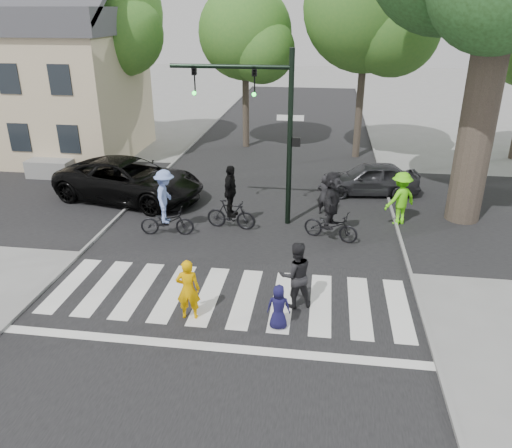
{
  "coord_description": "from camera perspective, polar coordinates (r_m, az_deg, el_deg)",
  "views": [
    {
      "loc": [
        2.37,
        -10.32,
        7.12
      ],
      "look_at": [
        0.5,
        3.0,
        1.3
      ],
      "focal_mm": 35.0,
      "sensor_mm": 36.0,
      "label": 1
    }
  ],
  "objects": [
    {
      "name": "crosswalk",
      "position": [
        13.3,
        -3.58,
        -8.99
      ],
      "size": [
        10.0,
        3.85,
        0.01
      ],
      "color": "silver",
      "rests_on": "ground"
    },
    {
      "name": "bg_tree_1",
      "position": [
        28.08,
        -16.42,
        21.59
      ],
      "size": [
        6.09,
        5.8,
        9.8
      ],
      "color": "brown",
      "rests_on": "ground"
    },
    {
      "name": "road_cross",
      "position": [
        19.79,
        0.58,
        2.34
      ],
      "size": [
        70.0,
        10.0,
        0.01
      ],
      "primitive_type": "cube",
      "color": "black",
      "rests_on": "ground"
    },
    {
      "name": "traffic_signal",
      "position": [
        16.95,
        1.04,
        12.45
      ],
      "size": [
        4.45,
        0.29,
        6.0
      ],
      "color": "black",
      "rests_on": "ground"
    },
    {
      "name": "bg_tree_0",
      "position": [
        30.87,
        -24.99,
        19.58
      ],
      "size": [
        5.46,
        5.2,
        8.97
      ],
      "color": "brown",
      "rests_on": "ground"
    },
    {
      "name": "bg_tree_3",
      "position": [
        25.66,
        13.35,
        22.44
      ],
      "size": [
        6.3,
        6.0,
        10.2
      ],
      "color": "brown",
      "rests_on": "ground"
    },
    {
      "name": "road_stem",
      "position": [
        17.06,
        -0.73,
        -1.26
      ],
      "size": [
        10.0,
        70.0,
        0.01
      ],
      "primitive_type": "cube",
      "color": "black",
      "rests_on": "ground"
    },
    {
      "name": "bystander_dark",
      "position": [
        18.66,
        7.79,
        3.29
      ],
      "size": [
        0.67,
        0.57,
        1.54
      ],
      "primitive_type": "imported",
      "rotation": [
        0.0,
        0.0,
        2.7
      ],
      "color": "black",
      "rests_on": "ground"
    },
    {
      "name": "curb_left",
      "position": [
        18.43,
        -16.45,
        -0.17
      ],
      "size": [
        0.1,
        70.0,
        0.1
      ],
      "primitive_type": "cube",
      "color": "gray",
      "rests_on": "ground"
    },
    {
      "name": "pedestrian_adult",
      "position": [
        12.78,
        4.56,
        -5.82
      ],
      "size": [
        1.05,
        0.93,
        1.8
      ],
      "primitive_type": "imported",
      "rotation": [
        0.0,
        0.0,
        3.48
      ],
      "color": "black",
      "rests_on": "ground"
    },
    {
      "name": "cyclist_mid",
      "position": [
        17.25,
        -2.9,
        2.38
      ],
      "size": [
        1.79,
        1.1,
        2.29
      ],
      "color": "black",
      "rests_on": "ground"
    },
    {
      "name": "curb_right",
      "position": [
        17.08,
        16.27,
        -2.05
      ],
      "size": [
        0.1,
        70.0,
        0.1
      ],
      "primitive_type": "cube",
      "color": "gray",
      "rests_on": "ground"
    },
    {
      "name": "cyclist_left",
      "position": [
        16.99,
        -10.26,
        1.88
      ],
      "size": [
        1.87,
        1.25,
        2.3
      ],
      "color": "black",
      "rests_on": "ground"
    },
    {
      "name": "cyclist_right",
      "position": [
        16.53,
        8.66,
        1.6
      ],
      "size": [
        1.97,
        1.82,
        2.36
      ],
      "color": "black",
      "rests_on": "ground"
    },
    {
      "name": "ground",
      "position": [
        12.76,
        -4.17,
        -10.59
      ],
      "size": [
        120.0,
        120.0,
        0.0
      ],
      "primitive_type": "plane",
      "color": "gray",
      "rests_on": "ground"
    },
    {
      "name": "pedestrian_child",
      "position": [
        12.08,
        2.6,
        -9.45
      ],
      "size": [
        0.58,
        0.4,
        1.15
      ],
      "primitive_type": "imported",
      "rotation": [
        0.0,
        0.0,
        3.2
      ],
      "color": "#16143F",
      "rests_on": "ground"
    },
    {
      "name": "pedestrian_woman",
      "position": [
        12.41,
        -7.77,
        -7.43
      ],
      "size": [
        0.63,
        0.46,
        1.61
      ],
      "primitive_type": "imported",
      "rotation": [
        0.0,
        0.0,
        3.27
      ],
      "color": "#F0A900",
      "rests_on": "ground"
    },
    {
      "name": "car_grey",
      "position": [
        21.2,
        12.88,
        5.11
      ],
      "size": [
        4.11,
        2.02,
        1.35
      ],
      "primitive_type": "imported",
      "rotation": [
        0.0,
        0.0,
        -1.46
      ],
      "color": "#2C2D30",
      "rests_on": "ground"
    },
    {
      "name": "bystander_hivis",
      "position": [
        18.33,
        16.18,
        2.81
      ],
      "size": [
        1.43,
        1.29,
        1.93
      ],
      "primitive_type": "imported",
      "rotation": [
        0.0,
        0.0,
        3.74
      ],
      "color": "#66F214",
      "rests_on": "ground"
    },
    {
      "name": "house",
      "position": [
        28.17,
        -22.35,
        14.97
      ],
      "size": [
        8.4,
        8.1,
        8.82
      ],
      "color": "beige",
      "rests_on": "ground"
    },
    {
      "name": "bg_tree_2",
      "position": [
        27.28,
        -0.76,
        20.59
      ],
      "size": [
        5.04,
        4.8,
        8.4
      ],
      "color": "brown",
      "rests_on": "ground"
    },
    {
      "name": "car_suv",
      "position": [
        20.61,
        -14.24,
        4.9
      ],
      "size": [
        6.43,
        4.01,
        1.66
      ],
      "primitive_type": "imported",
      "rotation": [
        0.0,
        0.0,
        1.35
      ],
      "color": "black",
      "rests_on": "ground"
    }
  ]
}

